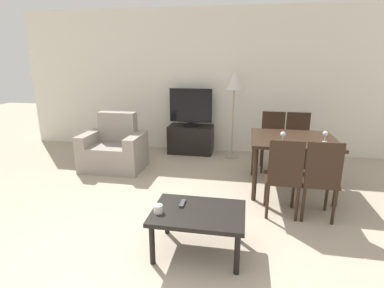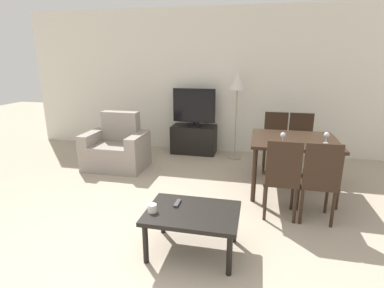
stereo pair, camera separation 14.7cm
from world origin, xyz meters
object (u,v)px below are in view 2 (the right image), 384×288
object	(u,v)px
dining_chair_far	(300,140)
wine_glass_center	(283,136)
dining_chair_near	(282,176)
wine_glass_left	(327,136)
dining_chair_near_right	(319,179)
floor_lamp	(237,86)
tv_stand	(194,139)
tv	(194,107)
dining_chair_far_left	(275,139)
cup_white_near	(152,208)
armchair	(117,149)
dining_table	(294,145)
remote_primary	(177,203)
coffee_table	(192,216)

from	to	relation	value
dining_chair_far	wine_glass_center	bearing A→B (deg)	-108.63
dining_chair_near	wine_glass_left	xyz separation A→B (m)	(0.56, 0.66, 0.33)
dining_chair_near_right	wine_glass_left	distance (m)	0.75
dining_chair_near_right	wine_glass_center	size ratio (longest dim) A/B	6.49
dining_chair_far	dining_chair_near_right	world-z (taller)	same
floor_lamp	wine_glass_center	world-z (taller)	floor_lamp
tv_stand	dining_chair_near	distance (m)	2.71
dining_chair_far	tv	bearing A→B (deg)	161.66
dining_chair_near	dining_chair_far_left	bearing A→B (deg)	90.00
wine_glass_left	wine_glass_center	distance (m)	0.55
tv	cup_white_near	size ratio (longest dim) A/B	9.85
dining_chair_near	wine_glass_center	distance (m)	0.63
armchair	dining_chair_far	world-z (taller)	dining_chair_far
tv	dining_chair_far_left	bearing A→B (deg)	-22.70
dining_chair_far	dining_table	bearing A→B (deg)	-103.50
armchair	tv_stand	world-z (taller)	armchair
tv	wine_glass_center	world-z (taller)	tv
dining_chair_near_right	wine_glass_center	world-z (taller)	dining_chair_near_right
tv_stand	tv	xyz separation A→B (m)	(0.00, -0.00, 0.63)
armchair	dining_chair_far	xyz separation A→B (m)	(2.98, 0.45, 0.21)
tv	dining_table	size ratio (longest dim) A/B	0.72
floor_lamp	wine_glass_left	size ratio (longest dim) A/B	10.79
wine_glass_center	dining_chair_near	bearing A→B (deg)	-92.39
dining_chair_near	floor_lamp	world-z (taller)	floor_lamp
tv	dining_chair_near_right	size ratio (longest dim) A/B	0.85
tv_stand	dining_chair_near_right	xyz separation A→B (m)	(1.88, -2.25, 0.26)
armchair	remote_primary	xyz separation A→B (m)	(1.57, -1.90, 0.12)
dining_chair_far	floor_lamp	world-z (taller)	floor_lamp
armchair	dining_chair_near	bearing A→B (deg)	-24.38
dining_table	cup_white_near	distance (m)	2.23
tv	dining_chair_far	xyz separation A→B (m)	(1.88, -0.62, -0.37)
dining_chair_far	floor_lamp	bearing A→B (deg)	156.34
tv_stand	floor_lamp	distance (m)	1.34
wine_glass_left	dining_table	bearing A→B (deg)	156.97
dining_chair_far_left	wine_glass_left	world-z (taller)	dining_chair_far_left
dining_chair_near	wine_glass_left	world-z (taller)	dining_chair_near
dining_chair_far_left	remote_primary	xyz separation A→B (m)	(-1.01, -2.35, -0.09)
tv_stand	wine_glass_left	xyz separation A→B (m)	(2.04, -1.59, 0.58)
cup_white_near	dining_chair_near	bearing A→B (deg)	37.60
cup_white_near	wine_glass_left	xyz separation A→B (m)	(1.75, 1.58, 0.39)
dining_chair_near_right	floor_lamp	xyz separation A→B (m)	(-1.07, 2.09, 0.81)
wine_glass_left	coffee_table	bearing A→B (deg)	-133.21
tv	remote_primary	bearing A→B (deg)	-80.92
dining_chair_near	dining_chair_far_left	size ratio (longest dim) A/B	1.00
dining_chair_near_right	tv	bearing A→B (deg)	129.89
dining_table	coffee_table	bearing A→B (deg)	-122.25
tv_stand	remote_primary	xyz separation A→B (m)	(0.47, -2.97, 0.17)
tv_stand	cup_white_near	xyz separation A→B (m)	(0.29, -3.17, 0.20)
dining_table	tv_stand	bearing A→B (deg)	139.51
armchair	dining_chair_near	size ratio (longest dim) A/B	1.05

